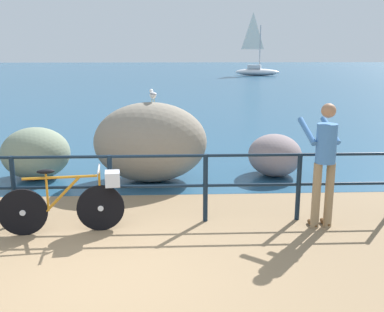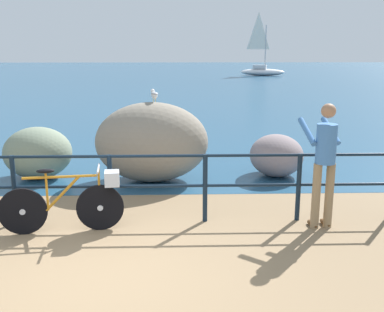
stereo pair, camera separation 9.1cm
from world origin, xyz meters
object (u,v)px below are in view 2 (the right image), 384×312
object	(u,v)px
breakwater_boulder_main	(152,142)
seagull	(154,94)
bicycle	(72,200)
sailboat	(262,69)
breakwater_boulder_right	(276,155)
person_at_railing	(324,160)
breakwater_boulder_left	(38,153)

from	to	relation	value
breakwater_boulder_main	seagull	bearing A→B (deg)	56.18
bicycle	sailboat	distance (m)	40.72
breakwater_boulder_right	sailboat	distance (m)	37.29
breakwater_boulder_right	seagull	distance (m)	2.73
breakwater_boulder_main	seagull	xyz separation A→B (m)	(0.06, 0.09, 0.90)
bicycle	breakwater_boulder_right	bearing A→B (deg)	31.77
breakwater_boulder_main	sailboat	bearing A→B (deg)	76.42
person_at_railing	breakwater_boulder_right	xyz separation A→B (m)	(-0.06, 2.72, -0.57)
breakwater_boulder_main	sailboat	distance (m)	38.07
seagull	sailboat	world-z (taller)	sailboat
sailboat	breakwater_boulder_main	bearing A→B (deg)	-86.22
person_at_railing	breakwater_boulder_left	bearing A→B (deg)	51.03
person_at_railing	breakwater_boulder_right	distance (m)	2.78
person_at_railing	breakwater_boulder_left	xyz separation A→B (m)	(-4.81, 2.73, -0.48)
person_at_railing	seagull	distance (m)	3.61
bicycle	breakwater_boulder_main	bearing A→B (deg)	61.84
breakwater_boulder_main	breakwater_boulder_left	world-z (taller)	breakwater_boulder_main
breakwater_boulder_left	sailboat	size ratio (longest dim) A/B	0.22
breakwater_boulder_main	bicycle	bearing A→B (deg)	-111.02
breakwater_boulder_left	breakwater_boulder_right	xyz separation A→B (m)	(4.75, -0.01, -0.09)
sailboat	bicycle	bearing A→B (deg)	-86.71
person_at_railing	breakwater_boulder_right	bearing A→B (deg)	-8.11
person_at_railing	sailboat	distance (m)	39.96
breakwater_boulder_main	breakwater_boulder_right	world-z (taller)	breakwater_boulder_main
person_at_railing	breakwater_boulder_main	size ratio (longest dim) A/B	0.82
breakwater_boulder_left	seagull	size ratio (longest dim) A/B	3.89
person_at_railing	breakwater_boulder_main	xyz separation A→B (m)	(-2.54, 2.45, -0.23)
breakwater_boulder_right	sailboat	xyz separation A→B (m)	(6.46, 36.72, 0.29)
person_at_railing	breakwater_boulder_main	distance (m)	3.53
bicycle	person_at_railing	xyz separation A→B (m)	(3.50, 0.05, 0.53)
person_at_railing	sailboat	size ratio (longest dim) A/B	0.29
bicycle	breakwater_boulder_main	size ratio (longest dim) A/B	0.78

